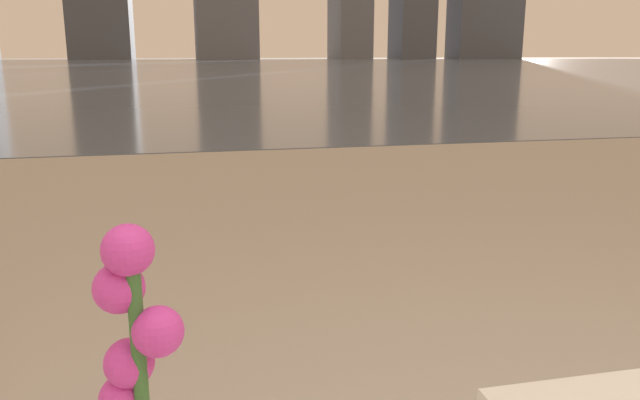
# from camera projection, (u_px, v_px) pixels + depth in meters

# --- Properties ---
(harbor_water) EXTENTS (180.00, 110.00, 0.01)m
(harbor_water) POSITION_uv_depth(u_px,v_px,m) (181.00, 65.00, 58.94)
(harbor_water) COLOR slate
(harbor_water) RESTS_ON ground_plane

